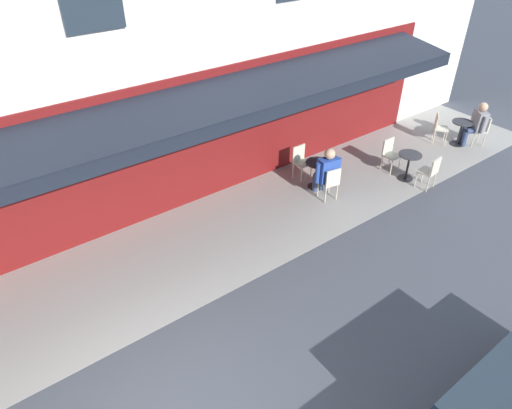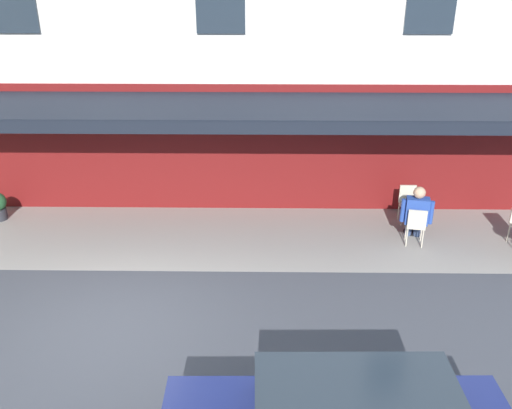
{
  "view_description": "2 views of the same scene",
  "coord_description": "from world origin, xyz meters",
  "px_view_note": "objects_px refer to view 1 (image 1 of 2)",
  "views": [
    {
      "loc": [
        1.03,
        3.54,
        6.49
      ],
      "look_at": [
        -3.61,
        -2.79,
        0.97
      ],
      "focal_mm": 31.87,
      "sensor_mm": 36.0,
      "label": 1
    },
    {
      "loc": [
        -2.65,
        7.8,
        5.87
      ],
      "look_at": [
        -2.49,
        -2.66,
        1.14
      ],
      "focal_mm": 38.01,
      "sensor_mm": 36.0,
      "label": 2
    }
  ],
  "objects_px": {
    "cafe_chair_cream_near_door": "(330,181)",
    "cafe_chair_cream_kerbside": "(431,170)",
    "cafe_chair_cream_under_awning": "(439,126)",
    "cafe_table_near_entrance": "(409,163)",
    "cafe_chair_cream_facing_street": "(390,152)",
    "cafe_chair_cream_corner_right": "(482,128)",
    "cafe_table_streetside": "(461,130)",
    "seated_companion_in_grey": "(476,123)",
    "cafe_table_mid_terrace": "(317,171)",
    "seated_patron_in_blue": "(326,171)",
    "cafe_chair_cream_back_row": "(301,159)"
  },
  "relations": [
    {
      "from": "cafe_table_near_entrance",
      "to": "cafe_table_streetside",
      "type": "height_order",
      "value": "same"
    },
    {
      "from": "cafe_chair_cream_facing_street",
      "to": "cafe_chair_cream_back_row",
      "type": "height_order",
      "value": "same"
    },
    {
      "from": "cafe_chair_cream_near_door",
      "to": "cafe_chair_cream_back_row",
      "type": "relative_size",
      "value": 1.0
    },
    {
      "from": "cafe_table_near_entrance",
      "to": "cafe_chair_cream_back_row",
      "type": "bearing_deg",
      "value": -38.26
    },
    {
      "from": "cafe_chair_cream_back_row",
      "to": "cafe_chair_cream_corner_right",
      "type": "xyz_separation_m",
      "value": [
        -5.65,
        1.76,
        0.0
      ]
    },
    {
      "from": "cafe_chair_cream_back_row",
      "to": "seated_patron_in_blue",
      "type": "distance_m",
      "value": 1.06
    },
    {
      "from": "cafe_chair_cream_corner_right",
      "to": "cafe_table_near_entrance",
      "type": "bearing_deg",
      "value": 0.08
    },
    {
      "from": "cafe_chair_cream_facing_street",
      "to": "cafe_table_streetside",
      "type": "relative_size",
      "value": 1.21
    },
    {
      "from": "cafe_table_near_entrance",
      "to": "cafe_chair_cream_under_awning",
      "type": "distance_m",
      "value": 2.62
    },
    {
      "from": "cafe_chair_cream_kerbside",
      "to": "seated_companion_in_grey",
      "type": "height_order",
      "value": "seated_companion_in_grey"
    },
    {
      "from": "cafe_chair_cream_kerbside",
      "to": "cafe_chair_cream_corner_right",
      "type": "distance_m",
      "value": 3.39
    },
    {
      "from": "cafe_table_near_entrance",
      "to": "seated_companion_in_grey",
      "type": "bearing_deg",
      "value": -177.8
    },
    {
      "from": "seated_patron_in_blue",
      "to": "seated_companion_in_grey",
      "type": "bearing_deg",
      "value": 173.81
    },
    {
      "from": "cafe_chair_cream_near_door",
      "to": "cafe_chair_cream_under_awning",
      "type": "bearing_deg",
      "value": -176.09
    },
    {
      "from": "cafe_table_streetside",
      "to": "cafe_table_mid_terrace",
      "type": "bearing_deg",
      "value": -8.65
    },
    {
      "from": "seated_patron_in_blue",
      "to": "cafe_table_near_entrance",
      "type": "bearing_deg",
      "value": 162.61
    },
    {
      "from": "cafe_table_near_entrance",
      "to": "cafe_chair_cream_corner_right",
      "type": "xyz_separation_m",
      "value": [
        -3.41,
        -0.0,
        0.06
      ]
    },
    {
      "from": "seated_companion_in_grey",
      "to": "cafe_chair_cream_corner_right",
      "type": "bearing_deg",
      "value": 146.49
    },
    {
      "from": "cafe_table_mid_terrace",
      "to": "cafe_chair_cream_near_door",
      "type": "relative_size",
      "value": 0.82
    },
    {
      "from": "cafe_chair_cream_corner_right",
      "to": "seated_patron_in_blue",
      "type": "height_order",
      "value": "seated_patron_in_blue"
    },
    {
      "from": "cafe_chair_cream_facing_street",
      "to": "cafe_chair_cream_corner_right",
      "type": "xyz_separation_m",
      "value": [
        -3.41,
        0.63,
        0.0
      ]
    },
    {
      "from": "cafe_chair_cream_near_door",
      "to": "cafe_table_streetside",
      "type": "distance_m",
      "value": 5.24
    },
    {
      "from": "cafe_chair_cream_back_row",
      "to": "cafe_table_streetside",
      "type": "distance_m",
      "value": 5.31
    },
    {
      "from": "cafe_chair_cream_facing_street",
      "to": "cafe_chair_cream_corner_right",
      "type": "distance_m",
      "value": 3.47
    },
    {
      "from": "cafe_chair_cream_corner_right",
      "to": "cafe_chair_cream_facing_street",
      "type": "bearing_deg",
      "value": -10.42
    },
    {
      "from": "cafe_chair_cream_under_awning",
      "to": "cafe_table_near_entrance",
      "type": "bearing_deg",
      "value": 18.75
    },
    {
      "from": "cafe_chair_cream_corner_right",
      "to": "seated_patron_in_blue",
      "type": "bearing_deg",
      "value": -7.18
    },
    {
      "from": "cafe_table_streetside",
      "to": "seated_patron_in_blue",
      "type": "xyz_separation_m",
      "value": [
        5.2,
        -0.37,
        0.23
      ]
    },
    {
      "from": "cafe_chair_cream_kerbside",
      "to": "cafe_chair_cream_under_awning",
      "type": "bearing_deg",
      "value": -148.56
    },
    {
      "from": "cafe_table_streetside",
      "to": "cafe_chair_cream_kerbside",
      "type": "bearing_deg",
      "value": 19.28
    },
    {
      "from": "cafe_table_streetside",
      "to": "cafe_chair_cream_corner_right",
      "type": "bearing_deg",
      "value": 146.49
    },
    {
      "from": "cafe_chair_cream_kerbside",
      "to": "cafe_chair_cream_back_row",
      "type": "distance_m",
      "value": 3.33
    },
    {
      "from": "cafe_table_near_entrance",
      "to": "cafe_chair_cream_corner_right",
      "type": "relative_size",
      "value": 0.82
    },
    {
      "from": "cafe_chair_cream_back_row",
      "to": "seated_companion_in_grey",
      "type": "height_order",
      "value": "seated_companion_in_grey"
    },
    {
      "from": "cafe_chair_cream_facing_street",
      "to": "cafe_table_mid_terrace",
      "type": "xyz_separation_m",
      "value": [
        2.24,
        -0.5,
        -0.06
      ]
    },
    {
      "from": "cafe_table_near_entrance",
      "to": "cafe_chair_cream_facing_street",
      "type": "distance_m",
      "value": 0.63
    },
    {
      "from": "cafe_table_near_entrance",
      "to": "cafe_table_mid_terrace",
      "type": "height_order",
      "value": "same"
    },
    {
      "from": "cafe_chair_cream_facing_street",
      "to": "cafe_chair_cream_corner_right",
      "type": "height_order",
      "value": "same"
    },
    {
      "from": "cafe_table_mid_terrace",
      "to": "cafe_chair_cream_near_door",
      "type": "bearing_deg",
      "value": 79.56
    },
    {
      "from": "cafe_chair_cream_corner_right",
      "to": "seated_patron_in_blue",
      "type": "distance_m",
      "value": 5.77
    },
    {
      "from": "cafe_chair_cream_kerbside",
      "to": "cafe_chair_cream_near_door",
      "type": "relative_size",
      "value": 1.0
    },
    {
      "from": "cafe_chair_cream_facing_street",
      "to": "cafe_table_near_entrance",
      "type": "bearing_deg",
      "value": 90.28
    },
    {
      "from": "cafe_chair_cream_kerbside",
      "to": "seated_companion_in_grey",
      "type": "relative_size",
      "value": 0.68
    },
    {
      "from": "cafe_table_streetside",
      "to": "cafe_chair_cream_corner_right",
      "type": "distance_m",
      "value": 0.63
    },
    {
      "from": "cafe_chair_cream_near_door",
      "to": "cafe_chair_cream_kerbside",
      "type": "bearing_deg",
      "value": 154.9
    },
    {
      "from": "cafe_table_near_entrance",
      "to": "seated_companion_in_grey",
      "type": "xyz_separation_m",
      "value": [
        -3.23,
        -0.12,
        0.22
      ]
    },
    {
      "from": "cafe_table_mid_terrace",
      "to": "seated_companion_in_grey",
      "type": "relative_size",
      "value": 0.56
    },
    {
      "from": "cafe_table_near_entrance",
      "to": "cafe_chair_cream_near_door",
      "type": "bearing_deg",
      "value": -12.25
    },
    {
      "from": "cafe_table_mid_terrace",
      "to": "cafe_chair_cream_near_door",
      "type": "distance_m",
      "value": 0.63
    },
    {
      "from": "cafe_chair_cream_back_row",
      "to": "cafe_chair_cream_corner_right",
      "type": "bearing_deg",
      "value": 162.68
    }
  ]
}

